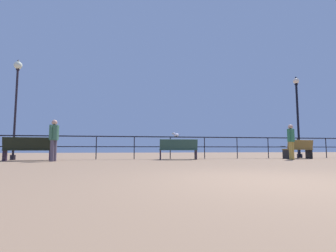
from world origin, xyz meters
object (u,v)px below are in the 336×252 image
at_px(bench_near_left, 178,148).
at_px(bench_near_right, 299,148).
at_px(person_by_bench, 291,139).
at_px(lamppost_center, 298,111).
at_px(bench_far_left, 28,148).
at_px(person_at_railing, 54,137).
at_px(lamppost_left, 16,93).
at_px(seagull_on_rail, 176,135).

relative_size(bench_near_left, bench_near_right, 1.19).
bearing_deg(person_by_bench, lamppost_center, 45.65).
xyz_separation_m(bench_near_left, lamppost_center, (7.04, 1.04, 2.05)).
bearing_deg(bench_far_left, person_by_bench, -5.04).
bearing_deg(bench_near_right, person_at_railing, -176.17).
bearing_deg(bench_near_right, bench_far_left, -179.96).
bearing_deg(bench_near_left, person_by_bench, -11.38).
distance_m(lamppost_left, person_by_bench, 12.72).
bearing_deg(person_at_railing, bench_near_left, 8.36).
xyz_separation_m(lamppost_center, person_by_bench, (-2.01, -2.05, -1.66)).
bearing_deg(lamppost_center, lamppost_left, 180.00).
xyz_separation_m(bench_near_right, seagull_on_rail, (-6.12, 0.85, 0.67)).
bearing_deg(lamppost_left, seagull_on_rail, -1.43).
xyz_separation_m(bench_near_left, person_by_bench, (5.04, -1.01, 0.40)).
height_order(bench_far_left, seagull_on_rail, seagull_on_rail).
distance_m(bench_near_left, person_by_bench, 5.15).
bearing_deg(bench_near_right, lamppost_left, 175.60).
height_order(bench_far_left, bench_near_left, bench_far_left).
relative_size(bench_far_left, bench_near_right, 1.24).
bearing_deg(bench_near_left, person_at_railing, -171.64).
relative_size(bench_near_left, person_at_railing, 1.08).
bearing_deg(person_by_bench, bench_near_left, 168.62).
xyz_separation_m(bench_far_left, lamppost_center, (13.42, 1.05, 2.05)).
xyz_separation_m(lamppost_center, person_at_railing, (-12.23, -1.80, -1.64)).
relative_size(bench_far_left, bench_near_left, 1.04).
distance_m(bench_near_right, seagull_on_rail, 6.21).
bearing_deg(lamppost_left, bench_far_left, -47.48).
height_order(bench_far_left, bench_near_right, bench_far_left).
bearing_deg(person_by_bench, seagull_on_rail, 159.38).
xyz_separation_m(lamppost_left, person_at_railing, (2.15, -1.80, -2.11)).
bearing_deg(bench_far_left, bench_near_left, 0.08).
height_order(bench_near_right, person_at_railing, person_at_railing).
relative_size(bench_near_right, lamppost_center, 0.32).
height_order(lamppost_left, person_at_railing, lamppost_left).
distance_m(bench_near_right, person_by_bench, 1.58).
xyz_separation_m(person_at_railing, seagull_on_rail, (5.25, 1.62, 0.25)).
distance_m(bench_far_left, person_at_railing, 1.46).
relative_size(bench_far_left, lamppost_left, 0.40).
relative_size(bench_near_left, lamppost_left, 0.38).
bearing_deg(bench_near_left, bench_near_right, 0.00).
xyz_separation_m(bench_far_left, person_at_railing, (1.19, -0.75, 0.41)).
bearing_deg(seagull_on_rail, lamppost_center, 1.52).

